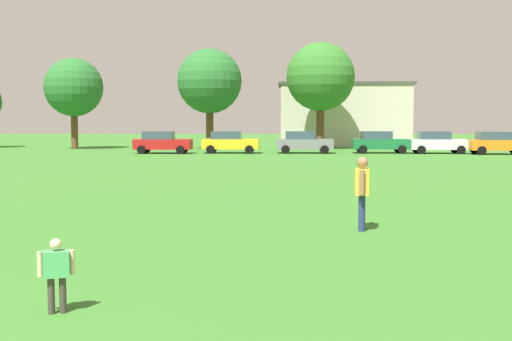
{
  "coord_description": "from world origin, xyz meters",
  "views": [
    {
      "loc": [
        5.35,
        -4.63,
        2.53
      ],
      "look_at": [
        4.76,
        8.56,
        1.47
      ],
      "focal_mm": 44.21,
      "sensor_mm": 36.0,
      "label": 1
    }
  ],
  "objects_px": {
    "parked_car_red_0": "(162,142)",
    "parked_car_green_3": "(380,142)",
    "adult_bystander": "(362,187)",
    "tree_right": "(210,82)",
    "tree_left": "(74,88)",
    "parked_car_gray_2": "(304,142)",
    "child_kite_flyer": "(56,269)",
    "parked_car_yellow_1": "(230,142)",
    "parked_car_white_4": "(437,142)",
    "tree_far_right": "(321,77)",
    "parked_car_orange_5": "(497,143)"
  },
  "relations": [
    {
      "from": "parked_car_red_0",
      "to": "parked_car_green_3",
      "type": "bearing_deg",
      "value": 3.95
    },
    {
      "from": "adult_bystander",
      "to": "tree_right",
      "type": "xyz_separation_m",
      "value": [
        -8.19,
        39.65,
        4.81
      ]
    },
    {
      "from": "tree_right",
      "to": "tree_left",
      "type": "bearing_deg",
      "value": 177.67
    },
    {
      "from": "parked_car_gray_2",
      "to": "child_kite_flyer",
      "type": "bearing_deg",
      "value": -96.33
    },
    {
      "from": "parked_car_green_3",
      "to": "parked_car_gray_2",
      "type": "bearing_deg",
      "value": -176.37
    },
    {
      "from": "parked_car_yellow_1",
      "to": "tree_right",
      "type": "relative_size",
      "value": 0.5
    },
    {
      "from": "parked_car_yellow_1",
      "to": "parked_car_gray_2",
      "type": "xyz_separation_m",
      "value": [
        5.65,
        0.2,
        0.0
      ]
    },
    {
      "from": "child_kite_flyer",
      "to": "tree_right",
      "type": "bearing_deg",
      "value": 75.47
    },
    {
      "from": "parked_car_green_3",
      "to": "tree_left",
      "type": "bearing_deg",
      "value": 166.88
    },
    {
      "from": "parked_car_white_4",
      "to": "tree_right",
      "type": "height_order",
      "value": "tree_right"
    },
    {
      "from": "child_kite_flyer",
      "to": "adult_bystander",
      "type": "distance_m",
      "value": 8.03
    },
    {
      "from": "parked_car_red_0",
      "to": "parked_car_white_4",
      "type": "relative_size",
      "value": 1.0
    },
    {
      "from": "child_kite_flyer",
      "to": "parked_car_yellow_1",
      "type": "xyz_separation_m",
      "value": [
        -1.18,
        40.03,
        0.26
      ]
    },
    {
      "from": "adult_bystander",
      "to": "parked_car_gray_2",
      "type": "bearing_deg",
      "value": 8.38
    },
    {
      "from": "parked_car_white_4",
      "to": "tree_right",
      "type": "xyz_separation_m",
      "value": [
        -17.98,
        5.89,
        4.96
      ]
    },
    {
      "from": "parked_car_yellow_1",
      "to": "tree_far_right",
      "type": "height_order",
      "value": "tree_far_right"
    },
    {
      "from": "tree_left",
      "to": "tree_far_right",
      "type": "distance_m",
      "value": 21.55
    },
    {
      "from": "child_kite_flyer",
      "to": "parked_car_orange_5",
      "type": "xyz_separation_m",
      "value": [
        18.69,
        39.23,
        0.26
      ]
    },
    {
      "from": "adult_bystander",
      "to": "parked_car_orange_5",
      "type": "height_order",
      "value": "adult_bystander"
    },
    {
      "from": "tree_left",
      "to": "parked_car_orange_5",
      "type": "bearing_deg",
      "value": -12.18
    },
    {
      "from": "adult_bystander",
      "to": "child_kite_flyer",
      "type": "bearing_deg",
      "value": 151.44
    },
    {
      "from": "parked_car_gray_2",
      "to": "parked_car_white_4",
      "type": "xyz_separation_m",
      "value": [
        10.1,
        -0.02,
        0.0
      ]
    },
    {
      "from": "parked_car_gray_2",
      "to": "parked_car_green_3",
      "type": "xyz_separation_m",
      "value": [
        5.83,
        0.37,
        0.0
      ]
    },
    {
      "from": "parked_car_green_3",
      "to": "tree_left",
      "type": "xyz_separation_m",
      "value": [
        -25.7,
        5.99,
        4.5
      ]
    },
    {
      "from": "adult_bystander",
      "to": "parked_car_green_3",
      "type": "distance_m",
      "value": 34.59
    },
    {
      "from": "parked_car_white_4",
      "to": "parked_car_gray_2",
      "type": "bearing_deg",
      "value": 179.89
    },
    {
      "from": "parked_car_red_0",
      "to": "parked_car_green_3",
      "type": "xyz_separation_m",
      "value": [
        16.59,
        1.15,
        0.0
      ]
    },
    {
      "from": "tree_right",
      "to": "tree_far_right",
      "type": "bearing_deg",
      "value": 6.1
    },
    {
      "from": "adult_bystander",
      "to": "tree_left",
      "type": "xyz_separation_m",
      "value": [
        -20.17,
        40.14,
        4.35
      ]
    },
    {
      "from": "parked_car_green_3",
      "to": "tree_right",
      "type": "xyz_separation_m",
      "value": [
        -13.72,
        5.5,
        4.96
      ]
    },
    {
      "from": "parked_car_red_0",
      "to": "parked_car_yellow_1",
      "type": "height_order",
      "value": "same"
    },
    {
      "from": "child_kite_flyer",
      "to": "tree_left",
      "type": "xyz_separation_m",
      "value": [
        -15.41,
        46.59,
        4.77
      ]
    },
    {
      "from": "parked_car_red_0",
      "to": "tree_left",
      "type": "relative_size",
      "value": 0.54
    },
    {
      "from": "tree_far_right",
      "to": "child_kite_flyer",
      "type": "bearing_deg",
      "value": -97.4
    },
    {
      "from": "adult_bystander",
      "to": "parked_car_green_3",
      "type": "relative_size",
      "value": 0.39
    },
    {
      "from": "child_kite_flyer",
      "to": "parked_car_white_4",
      "type": "relative_size",
      "value": 0.23
    },
    {
      "from": "parked_car_red_0",
      "to": "parked_car_green_3",
      "type": "distance_m",
      "value": 16.63
    },
    {
      "from": "tree_far_right",
      "to": "parked_car_red_0",
      "type": "bearing_deg",
      "value": -148.29
    },
    {
      "from": "parked_car_white_4",
      "to": "child_kite_flyer",
      "type": "bearing_deg",
      "value": -109.91
    },
    {
      "from": "parked_car_gray_2",
      "to": "tree_left",
      "type": "bearing_deg",
      "value": 162.25
    },
    {
      "from": "parked_car_yellow_1",
      "to": "tree_left",
      "type": "height_order",
      "value": "tree_left"
    },
    {
      "from": "parked_car_white_4",
      "to": "tree_far_right",
      "type": "bearing_deg",
      "value": 140.69
    },
    {
      "from": "parked_car_orange_5",
      "to": "parked_car_red_0",
      "type": "bearing_deg",
      "value": 179.49
    },
    {
      "from": "parked_car_yellow_1",
      "to": "parked_car_green_3",
      "type": "xyz_separation_m",
      "value": [
        11.48,
        0.57,
        0.0
      ]
    },
    {
      "from": "child_kite_flyer",
      "to": "tree_far_right",
      "type": "distance_m",
      "value": 47.85
    },
    {
      "from": "parked_car_red_0",
      "to": "tree_right",
      "type": "distance_m",
      "value": 8.78
    },
    {
      "from": "parked_car_orange_5",
      "to": "tree_left",
      "type": "height_order",
      "value": "tree_left"
    },
    {
      "from": "adult_bystander",
      "to": "parked_car_gray_2",
      "type": "distance_m",
      "value": 33.78
    },
    {
      "from": "parked_car_orange_5",
      "to": "tree_right",
      "type": "xyz_separation_m",
      "value": [
        -22.11,
        6.87,
        4.96
      ]
    },
    {
      "from": "parked_car_red_0",
      "to": "parked_car_orange_5",
      "type": "xyz_separation_m",
      "value": [
        24.98,
        -0.22,
        0.0
      ]
    }
  ]
}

